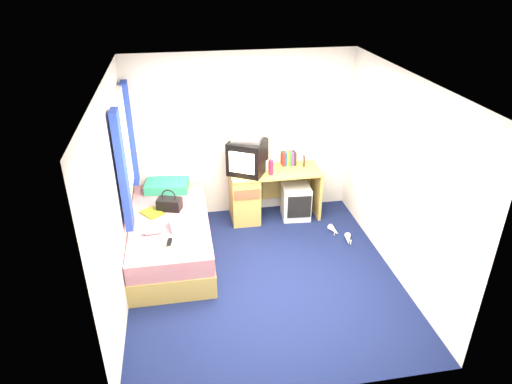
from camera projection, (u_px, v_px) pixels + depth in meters
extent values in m
plane|color=#0C1438|center=(264.00, 277.00, 5.59)|extent=(3.40, 3.40, 0.00)
plane|color=white|center=(266.00, 82.00, 4.48)|extent=(3.40, 3.40, 0.00)
plane|color=silver|center=(242.00, 136.00, 6.52)|extent=(3.20, 0.00, 3.20)
plane|color=silver|center=(306.00, 288.00, 3.55)|extent=(3.20, 0.00, 3.20)
plane|color=silver|center=(116.00, 202.00, 4.79)|extent=(0.00, 3.40, 3.40)
plane|color=silver|center=(400.00, 179.00, 5.28)|extent=(0.00, 3.40, 3.40)
cube|color=tan|center=(172.00, 243.00, 5.97)|extent=(1.00, 2.00, 0.30)
cube|color=#9A5838|center=(212.00, 257.00, 5.69)|extent=(0.02, 0.70, 0.18)
cube|color=silver|center=(170.00, 226.00, 5.84)|extent=(0.98, 1.98, 0.24)
cube|color=teal|center=(167.00, 186.00, 6.45)|extent=(0.64, 0.45, 0.13)
cube|color=tan|center=(275.00, 172.00, 6.56)|extent=(1.30, 0.55, 0.03)
cube|color=tan|center=(245.00, 197.00, 6.66)|extent=(0.40, 0.52, 0.72)
cube|color=tan|center=(316.00, 191.00, 6.83)|extent=(0.04, 0.52, 0.72)
cube|color=tan|center=(287.00, 181.00, 6.95)|extent=(0.78, 0.03, 0.55)
cube|color=silver|center=(296.00, 201.00, 6.77)|extent=(0.43, 0.43, 0.50)
cube|color=black|center=(247.00, 157.00, 6.40)|extent=(0.63, 0.62, 0.48)
cube|color=beige|center=(242.00, 163.00, 6.21)|extent=(0.32, 0.19, 0.30)
cube|color=#ACACAF|center=(247.00, 138.00, 6.27)|extent=(0.48, 0.42, 0.08)
cube|color=maroon|center=(283.00, 159.00, 6.69)|extent=(0.03, 0.13, 0.20)
cube|color=navy|center=(285.00, 159.00, 6.69)|extent=(0.03, 0.13, 0.20)
cube|color=gold|center=(287.00, 158.00, 6.70)|extent=(0.03, 0.13, 0.20)
cube|color=#337F33|center=(290.00, 158.00, 6.70)|extent=(0.03, 0.13, 0.20)
cube|color=#7F337F|center=(292.00, 158.00, 6.71)|extent=(0.03, 0.13, 0.20)
cube|color=#262626|center=(294.00, 158.00, 6.71)|extent=(0.03, 0.13, 0.20)
cube|color=black|center=(304.00, 161.00, 6.69)|extent=(0.04, 0.12, 0.14)
cylinder|color=#D01D43|center=(271.00, 168.00, 6.39)|extent=(0.07, 0.07, 0.21)
cylinder|color=silver|center=(266.00, 165.00, 6.51)|extent=(0.06, 0.06, 0.17)
cube|color=black|center=(169.00, 204.00, 5.95)|extent=(0.35, 0.26, 0.15)
torus|color=black|center=(169.00, 196.00, 5.89)|extent=(0.18, 0.07, 0.19)
cube|color=silver|center=(183.00, 224.00, 5.57)|extent=(0.34, 0.30, 0.10)
cube|color=#D7E519|center=(152.00, 213.00, 5.88)|extent=(0.34, 0.35, 0.01)
cylinder|color=silver|center=(153.00, 231.00, 5.44)|extent=(0.21, 0.10, 0.07)
cube|color=gold|center=(166.00, 244.00, 5.25)|extent=(0.22, 0.17, 0.01)
cube|color=black|center=(169.00, 242.00, 5.28)|extent=(0.07, 0.17, 0.02)
cube|color=silver|center=(122.00, 148.00, 5.47)|extent=(0.02, 0.90, 1.10)
cube|color=white|center=(116.00, 100.00, 5.20)|extent=(0.06, 1.06, 0.08)
cube|color=white|center=(129.00, 191.00, 5.74)|extent=(0.06, 1.06, 0.08)
cube|color=navy|center=(122.00, 172.00, 4.98)|extent=(0.08, 0.24, 1.40)
cube|color=navy|center=(130.00, 135.00, 6.01)|extent=(0.08, 0.24, 1.40)
cone|color=silver|center=(334.00, 230.00, 6.46)|extent=(0.14, 0.23, 0.09)
cone|color=silver|center=(348.00, 240.00, 6.25)|extent=(0.15, 0.24, 0.09)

